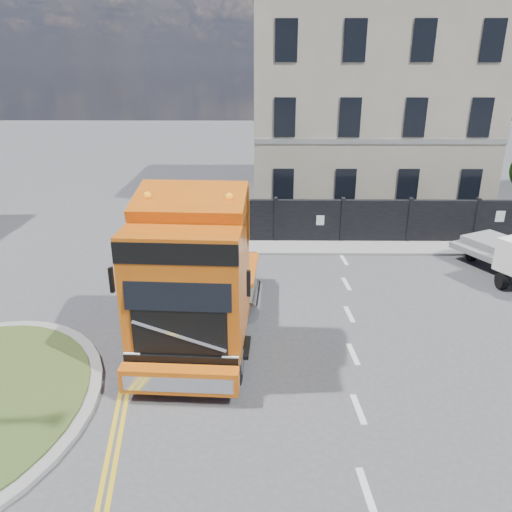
{
  "coord_description": "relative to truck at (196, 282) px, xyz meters",
  "views": [
    {
      "loc": [
        0.32,
        -12.55,
        7.7
      ],
      "look_at": [
        0.18,
        2.61,
        1.8
      ],
      "focal_mm": 35.0,
      "sensor_mm": 36.0,
      "label": 1
    }
  ],
  "objects": [
    {
      "name": "ground",
      "position": [
        1.47,
        0.01,
        -2.05
      ],
      "size": [
        120.0,
        120.0,
        0.0
      ],
      "primitive_type": "plane",
      "color": "#424244",
      "rests_on": "ground"
    },
    {
      "name": "hoarding_fence",
      "position": [
        8.02,
        9.01,
        -1.05
      ],
      "size": [
        18.8,
        0.25,
        2.0
      ],
      "color": "black",
      "rests_on": "ground"
    },
    {
      "name": "georgian_building",
      "position": [
        7.47,
        16.51,
        3.72
      ],
      "size": [
        12.3,
        10.3,
        12.8
      ],
      "color": "#BCAB95",
      "rests_on": "ground"
    },
    {
      "name": "pavement_far",
      "position": [
        7.47,
        8.11,
        -1.99
      ],
      "size": [
        20.0,
        1.6,
        0.12
      ],
      "primitive_type": "cube",
      "color": "gray",
      "rests_on": "ground"
    },
    {
      "name": "truck",
      "position": [
        0.0,
        0.0,
        0.0
      ],
      "size": [
        3.23,
        7.77,
        4.57
      ],
      "rotation": [
        0.0,
        0.0,
        -0.05
      ],
      "color": "black",
      "rests_on": "ground"
    }
  ]
}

